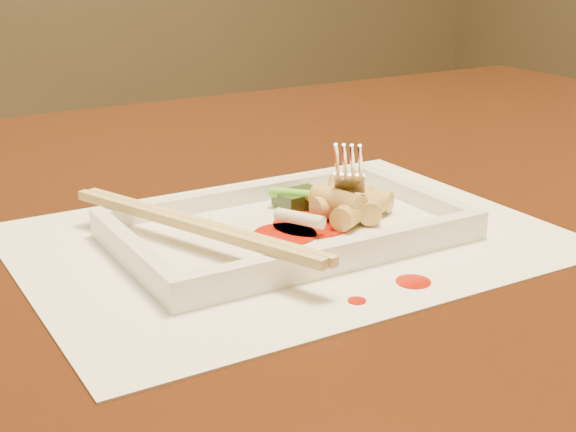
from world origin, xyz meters
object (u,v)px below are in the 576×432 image
table (304,283)px  plate_base (288,233)px  fork (352,119)px  placemat (288,239)px  chopstick_a (189,225)px

table → plate_base: size_ratio=5.38×
plate_base → fork: (0.07, 0.02, 0.08)m
placemat → chopstick_a: 0.09m
placemat → plate_base: bearing=0.0°
table → fork: (-0.02, -0.10, 0.18)m
table → fork: bearing=-99.9°
table → chopstick_a: bearing=-145.4°
plate_base → chopstick_a: chopstick_a is taller
placemat → fork: (0.07, 0.02, 0.08)m
placemat → table: bearing=53.3°
table → fork: size_ratio=10.00×
placemat → fork: 0.11m
table → plate_base: bearing=-126.7°
table → chopstick_a: size_ratio=5.90×
chopstick_a → placemat: bearing=0.0°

